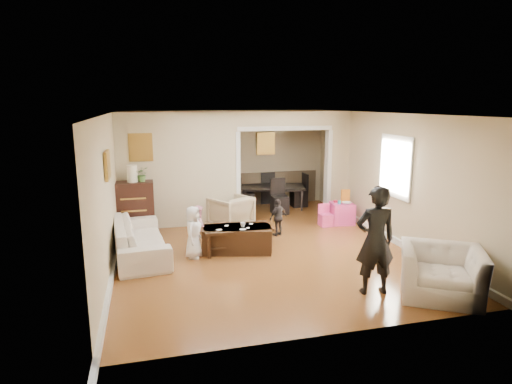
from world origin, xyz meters
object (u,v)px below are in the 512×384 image
object	(u,v)px
dresser	(134,208)
armchair_front	(441,273)
coffee_table	(237,239)
play_table	(342,213)
child_kneel_a	(193,232)
coffee_cup	(243,225)
child_kneel_b	(199,227)
cyan_cup	(339,202)
adult_person	(375,240)
dining_table	(273,197)
table_lamp	(132,174)
child_toddler	(278,217)
sofa	(140,238)
armchair_back	(231,212)

from	to	relation	value
dresser	armchair_front	bearing A→B (deg)	-44.17
coffee_table	play_table	size ratio (longest dim) A/B	2.53
play_table	child_kneel_a	bearing A→B (deg)	-158.50
coffee_cup	child_kneel_b	size ratio (longest dim) A/B	0.11
dresser	cyan_cup	distance (m)	4.62
coffee_cup	cyan_cup	xyz separation A→B (m)	(2.58, 1.28, 0.00)
dresser	adult_person	size ratio (longest dim) A/B	0.70
dining_table	child_kneel_b	distance (m)	3.71
table_lamp	child_kneel_a	size ratio (longest dim) A/B	0.37
adult_person	coffee_cup	bearing A→B (deg)	-51.14
cyan_cup	child_toddler	distance (m)	1.71
sofa	armchair_back	size ratio (longest dim) A/B	2.75
table_lamp	adult_person	world-z (taller)	adult_person
table_lamp	coffee_table	size ratio (longest dim) A/B	0.28
dresser	table_lamp	world-z (taller)	table_lamp
dresser	play_table	xyz separation A→B (m)	(4.71, -0.33, -0.33)
adult_person	dining_table	bearing A→B (deg)	-84.89
coffee_table	cyan_cup	world-z (taller)	cyan_cup
sofa	table_lamp	world-z (taller)	table_lamp
table_lamp	child_kneel_b	xyz separation A→B (m)	(1.22, -1.31, -0.90)
adult_person	child_kneel_b	bearing A→B (deg)	-43.24
play_table	child_kneel_b	world-z (taller)	child_kneel_b
child_kneel_b	cyan_cup	bearing A→B (deg)	-80.55
dining_table	child_kneel_a	xyz separation A→B (m)	(-2.49, -3.33, 0.19)
dresser	child_kneel_a	bearing A→B (deg)	-58.62
coffee_cup	armchair_front	bearing A→B (deg)	-47.72
coffee_table	child_kneel_a	xyz separation A→B (m)	(-0.85, -0.15, 0.24)
armchair_front	child_toddler	bearing A→B (deg)	143.70
coffee_cup	play_table	distance (m)	3.01
sofa	child_kneel_a	world-z (taller)	child_kneel_a
coffee_table	child_kneel_b	distance (m)	0.79
armchair_back	child_toddler	xyz separation A→B (m)	(0.88, -0.78, 0.03)
sofa	play_table	size ratio (longest dim) A/B	4.42
dresser	child_kneel_b	distance (m)	1.80
sofa	table_lamp	xyz separation A→B (m)	(-0.12, 1.40, 1.00)
cyan_cup	child_kneel_a	xyz separation A→B (m)	(-3.53, -1.38, -0.05)
cyan_cup	dining_table	distance (m)	2.22
sofa	dining_table	size ratio (longest dim) A/B	1.33
dresser	child_toddler	distance (m)	3.10
armchair_back	coffee_cup	size ratio (longest dim) A/B	8.63
cyan_cup	dining_table	world-z (taller)	dining_table
armchair_front	coffee_cup	distance (m)	3.55
table_lamp	sofa	bearing A→B (deg)	-85.23
coffee_cup	cyan_cup	world-z (taller)	coffee_cup
armchair_front	child_kneel_a	xyz separation A→B (m)	(-3.33, 2.52, 0.12)
armchair_front	dining_table	bearing A→B (deg)	129.16
coffee_table	table_lamp	bearing A→B (deg)	140.08
armchair_back	cyan_cup	bearing A→B (deg)	142.71
armchair_front	cyan_cup	distance (m)	3.91
cyan_cup	child_kneel_b	distance (m)	3.51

